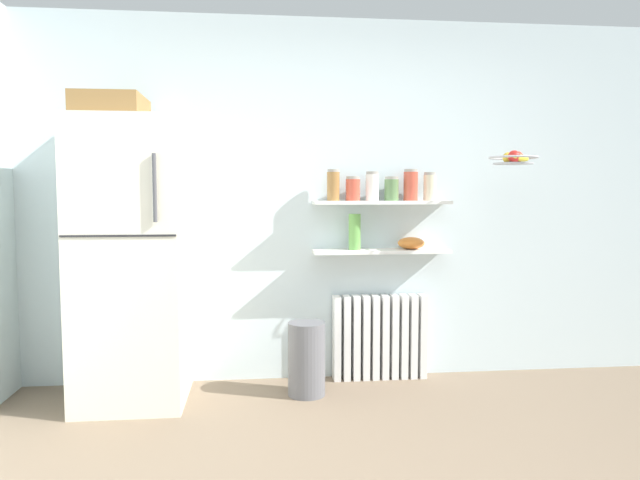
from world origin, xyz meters
TOP-DOWN VIEW (x-y plane):
  - ground_plane at (0.00, 0.50)m, footprint 7.04×7.04m
  - back_wall at (0.00, 2.05)m, footprint 7.04×0.10m
  - refrigerator at (-1.36, 1.65)m, footprint 0.68×0.73m
  - radiator at (0.34, 1.92)m, footprint 0.69×0.12m
  - wall_shelf_lower at (0.34, 1.89)m, footprint 0.98×0.22m
  - wall_shelf_upper at (0.34, 1.89)m, footprint 0.98×0.22m
  - storage_jar_0 at (-0.01, 1.89)m, footprint 0.09×0.09m
  - storage_jar_1 at (0.13, 1.89)m, footprint 0.10×0.10m
  - storage_jar_2 at (0.27, 1.89)m, footprint 0.09×0.09m
  - storage_jar_3 at (0.41, 1.89)m, footprint 0.10×0.10m
  - storage_jar_4 at (0.55, 1.89)m, footprint 0.10×0.10m
  - storage_jar_5 at (0.69, 1.89)m, footprint 0.09×0.09m
  - vase at (0.15, 1.89)m, footprint 0.09×0.09m
  - shelf_bowl at (0.56, 1.89)m, footprint 0.19×0.19m
  - trash_bin at (-0.22, 1.62)m, footprint 0.25×0.25m
  - hanging_fruit_basket at (1.17, 1.57)m, footprint 0.33×0.33m

SIDE VIEW (x-z plane):
  - ground_plane at x=0.00m, z-range 0.00..0.00m
  - trash_bin at x=-0.22m, z-range 0.00..0.50m
  - radiator at x=0.34m, z-range 0.00..0.62m
  - wall_shelf_lower at x=0.34m, z-range 0.93..0.95m
  - refrigerator at x=-1.36m, z-range -0.04..1.93m
  - shelf_bowl at x=0.56m, z-range 0.95..1.04m
  - vase at x=0.15m, z-range 0.95..1.21m
  - wall_shelf_upper at x=0.34m, z-range 1.28..1.30m
  - back_wall at x=0.00m, z-range 0.00..2.60m
  - storage_jar_3 at x=0.41m, z-range 1.30..1.47m
  - storage_jar_1 at x=0.13m, z-range 1.30..1.47m
  - storage_jar_5 at x=0.69m, z-range 1.30..1.51m
  - storage_jar_2 at x=0.27m, z-range 1.30..1.51m
  - storage_jar_0 at x=-0.01m, z-range 1.30..1.52m
  - storage_jar_4 at x=0.55m, z-range 1.30..1.53m
  - hanging_fruit_basket at x=1.17m, z-range 1.54..1.63m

